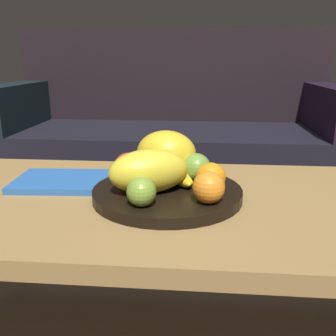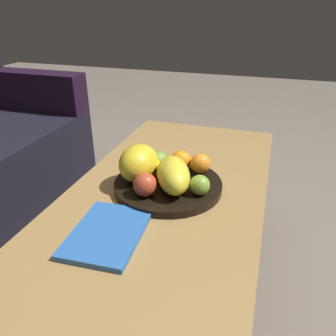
{
  "view_description": "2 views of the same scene",
  "coord_description": "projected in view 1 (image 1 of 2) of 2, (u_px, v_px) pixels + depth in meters",
  "views": [
    {
      "loc": [
        0.08,
        -0.85,
        0.75
      ],
      "look_at": [
        0.0,
        0.0,
        0.5
      ],
      "focal_mm": 40.51,
      "sensor_mm": 36.0,
      "label": 1
    },
    {
      "loc": [
        -0.91,
        -0.29,
        0.99
      ],
      "look_at": [
        0.0,
        0.0,
        0.5
      ],
      "focal_mm": 35.64,
      "sensor_mm": 36.0,
      "label": 2
    }
  ],
  "objects": [
    {
      "name": "apple_left",
      "position": [
        196.0,
        168.0,
        0.94
      ],
      "size": [
        0.07,
        0.07,
        0.07
      ],
      "primitive_type": "sphere",
      "color": "olive",
      "rests_on": "fruit_bowl"
    },
    {
      "name": "magazine",
      "position": [
        63.0,
        181.0,
        1.01
      ],
      "size": [
        0.26,
        0.19,
        0.02
      ],
      "primitive_type": "cube",
      "rotation": [
        0.0,
        0.0,
        0.06
      ],
      "color": "#2A62B2",
      "rests_on": "coffee_table"
    },
    {
      "name": "couch",
      "position": [
        170.0,
        143.0,
        2.03
      ],
      "size": [
        1.7,
        0.7,
        0.9
      ],
      "color": "black",
      "rests_on": "ground_plane"
    },
    {
      "name": "banana_bunch",
      "position": [
        178.0,
        170.0,
        0.95
      ],
      "size": [
        0.15,
        0.16,
        0.06
      ],
      "color": "yellow",
      "rests_on": "fruit_bowl"
    },
    {
      "name": "fruit_bowl",
      "position": [
        168.0,
        193.0,
        0.91
      ],
      "size": [
        0.36,
        0.36,
        0.03
      ],
      "primitive_type": "cylinder",
      "color": "black",
      "rests_on": "coffee_table"
    },
    {
      "name": "apple_front",
      "position": [
        128.0,
        167.0,
        0.94
      ],
      "size": [
        0.07,
        0.07,
        0.07
      ],
      "primitive_type": "sphere",
      "color": "#B84126",
      "rests_on": "fruit_bowl"
    },
    {
      "name": "melon_large_front",
      "position": [
        149.0,
        171.0,
        0.87
      ],
      "size": [
        0.21,
        0.17,
        0.1
      ],
      "primitive_type": "ellipsoid",
      "rotation": [
        0.0,
        0.0,
        0.42
      ],
      "color": "yellow",
      "rests_on": "fruit_bowl"
    },
    {
      "name": "melon_smaller_beside",
      "position": [
        166.0,
        154.0,
        0.98
      ],
      "size": [
        0.17,
        0.13,
        0.12
      ],
      "primitive_type": "ellipsoid",
      "rotation": [
        0.0,
        0.0,
        -0.1
      ],
      "color": "yellow",
      "rests_on": "fruit_bowl"
    },
    {
      "name": "apple_right",
      "position": [
        141.0,
        192.0,
        0.79
      ],
      "size": [
        0.06,
        0.06,
        0.06
      ],
      "primitive_type": "sphere",
      "color": "olive",
      "rests_on": "fruit_bowl"
    },
    {
      "name": "orange_left",
      "position": [
        209.0,
        187.0,
        0.8
      ],
      "size": [
        0.07,
        0.07,
        0.07
      ],
      "primitive_type": "sphere",
      "color": "orange",
      "rests_on": "fruit_bowl"
    },
    {
      "name": "coffee_table",
      "position": [
        167.0,
        214.0,
        0.92
      ],
      "size": [
        1.26,
        0.63,
        0.42
      ],
      "color": "#9B7542",
      "rests_on": "ground_plane"
    },
    {
      "name": "orange_front",
      "position": [
        211.0,
        177.0,
        0.87
      ],
      "size": [
        0.07,
        0.07,
        0.07
      ],
      "primitive_type": "sphere",
      "color": "orange",
      "rests_on": "fruit_bowl"
    }
  ]
}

